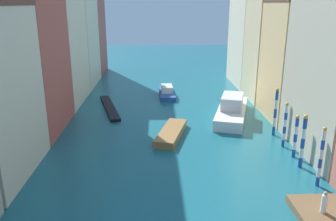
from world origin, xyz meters
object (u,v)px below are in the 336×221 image
at_px(waterfront_dock, 331,220).
at_px(mooring_pole_0, 321,156).
at_px(person_on_dock, 324,203).
at_px(mooring_pole_3, 285,124).
at_px(mooring_pole_4, 275,111).
at_px(gondola_black, 110,108).
at_px(mooring_pole_2, 296,136).
at_px(mooring_pole_1, 303,141).
at_px(vaporetto_white, 232,110).
at_px(motorboat_1, 167,92).
at_px(motorboat_0, 171,133).

relative_size(waterfront_dock, mooring_pole_0, 1.11).
bearing_deg(waterfront_dock, person_on_dock, 130.19).
bearing_deg(mooring_pole_3, mooring_pole_4, 88.60).
height_order(waterfront_dock, mooring_pole_4, mooring_pole_4).
height_order(mooring_pole_4, gondola_black, mooring_pole_4).
height_order(waterfront_dock, mooring_pole_0, mooring_pole_0).
height_order(mooring_pole_2, mooring_pole_3, mooring_pole_3).
height_order(mooring_pole_2, mooring_pole_4, mooring_pole_4).
bearing_deg(waterfront_dock, mooring_pole_1, 81.50).
bearing_deg(person_on_dock, mooring_pole_4, 83.36).
bearing_deg(mooring_pole_0, mooring_pole_4, 89.33).
bearing_deg(waterfront_dock, mooring_pole_4, 84.95).
xyz_separation_m(vaporetto_white, motorboat_1, (-7.38, 10.49, -0.44)).
relative_size(person_on_dock, gondola_black, 0.13).
relative_size(mooring_pole_3, motorboat_0, 0.59).
bearing_deg(gondola_black, waterfront_dock, -55.93).
xyz_separation_m(waterfront_dock, motorboat_0, (-9.26, 15.00, 0.11)).
distance_m(gondola_black, motorboat_0, 12.36).
height_order(mooring_pole_2, gondola_black, mooring_pole_2).
bearing_deg(motorboat_1, mooring_pole_0, -68.78).
distance_m(mooring_pole_2, vaporetto_white, 11.68).
height_order(waterfront_dock, motorboat_0, motorboat_0).
xyz_separation_m(person_on_dock, mooring_pole_1, (1.51, 7.23, 1.17)).
height_order(waterfront_dock, gondola_black, waterfront_dock).
bearing_deg(mooring_pole_4, mooring_pole_2, -89.67).
bearing_deg(waterfront_dock, vaporetto_white, 94.92).
distance_m(mooring_pole_4, motorboat_0, 10.81).
bearing_deg(vaporetto_white, mooring_pole_3, -71.02).
xyz_separation_m(mooring_pole_0, mooring_pole_4, (0.12, 10.39, 0.17)).
xyz_separation_m(person_on_dock, mooring_pole_2, (1.72, 9.20, 0.83)).
height_order(mooring_pole_4, vaporetto_white, mooring_pole_4).
relative_size(mooring_pole_0, vaporetto_white, 0.41).
bearing_deg(gondola_black, motorboat_0, -52.51).
bearing_deg(motorboat_0, mooring_pole_2, -26.80).
distance_m(person_on_dock, mooring_pole_0, 4.60).
relative_size(gondola_black, motorboat_1, 1.47).
xyz_separation_m(mooring_pole_0, mooring_pole_1, (-0.06, 3.08, -0.03)).
relative_size(mooring_pole_2, motorboat_1, 0.53).
relative_size(waterfront_dock, mooring_pole_2, 1.33).
relative_size(mooring_pole_4, vaporetto_white, 0.44).
height_order(mooring_pole_0, mooring_pole_2, mooring_pole_0).
bearing_deg(mooring_pole_1, mooring_pole_3, 88.59).
height_order(mooring_pole_0, mooring_pole_4, mooring_pole_4).
bearing_deg(mooring_pole_0, person_on_dock, -110.72).
xyz_separation_m(mooring_pole_1, mooring_pole_4, (0.18, 7.32, 0.20)).
distance_m(mooring_pole_4, motorboat_1, 19.53).
bearing_deg(mooring_pole_4, gondola_black, 151.52).
distance_m(mooring_pole_1, mooring_pole_3, 4.33).
bearing_deg(motorboat_0, mooring_pole_0, -44.87).
bearing_deg(mooring_pole_2, mooring_pole_1, -96.07).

